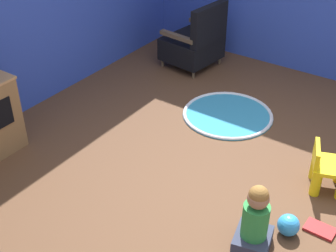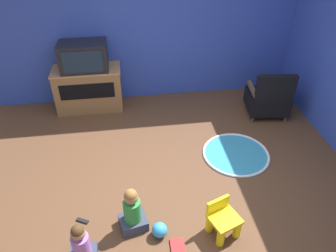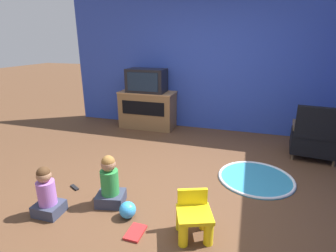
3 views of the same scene
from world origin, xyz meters
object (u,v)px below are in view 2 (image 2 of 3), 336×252
(child_watching_left, at_px, (132,211))
(television, at_px, (83,56))
(toy_ball, at_px, (160,230))
(book, at_px, (178,248))
(yellow_kid_chair, at_px, (223,221))
(remote_control, at_px, (82,221))
(tv_cabinet, at_px, (89,88))
(black_armchair, at_px, (269,98))
(child_watching_center, at_px, (81,246))

(child_watching_left, bearing_deg, television, 90.02)
(television, height_order, toy_ball, television)
(television, height_order, book, television)
(yellow_kid_chair, distance_m, book, 0.58)
(television, xyz_separation_m, book, (1.07, -3.03, -0.98))
(yellow_kid_chair, height_order, book, yellow_kid_chair)
(television, distance_m, remote_control, 2.70)
(book, bearing_deg, yellow_kid_chair, -73.02)
(tv_cabinet, xyz_separation_m, television, (0.00, -0.02, 0.60))
(remote_control, bearing_deg, book, -178.43)
(tv_cabinet, relative_size, yellow_kid_chair, 2.71)
(toy_ball, relative_size, remote_control, 1.14)
(black_armchair, height_order, child_watching_left, black_armchair)
(black_armchair, bearing_deg, child_watching_center, 45.52)
(black_armchair, bearing_deg, television, -5.52)
(tv_cabinet, distance_m, black_armchair, 3.09)
(television, height_order, remote_control, television)
(television, distance_m, toy_ball, 3.10)
(television, bearing_deg, tv_cabinet, 90.00)
(tv_cabinet, xyz_separation_m, child_watching_left, (0.61, -2.69, -0.14))
(child_watching_center, distance_m, book, 1.02)
(toy_ball, height_order, book, toy_ball)
(book, distance_m, remote_control, 1.18)
(black_armchair, xyz_separation_m, book, (-1.95, -2.39, -0.31))
(tv_cabinet, relative_size, book, 4.78)
(television, distance_m, yellow_kid_chair, 3.39)
(book, bearing_deg, remote_control, 65.11)
(television, height_order, black_armchair, television)
(child_watching_left, height_order, book, child_watching_left)
(television, distance_m, black_armchair, 3.15)
(black_armchair, bearing_deg, toy_ball, 52.46)
(child_watching_left, distance_m, child_watching_center, 0.65)
(child_watching_center, height_order, toy_ball, child_watching_center)
(black_armchair, relative_size, child_watching_center, 1.57)
(television, bearing_deg, book, -70.63)
(yellow_kid_chair, bearing_deg, remote_control, 146.09)
(child_watching_left, height_order, toy_ball, child_watching_left)
(child_watching_left, height_order, remote_control, child_watching_left)
(television, xyz_separation_m, toy_ball, (0.89, -2.83, -0.90))
(tv_cabinet, bearing_deg, child_watching_center, -88.71)
(book, bearing_deg, television, 20.51)
(black_armchair, relative_size, yellow_kid_chair, 2.05)
(yellow_kid_chair, relative_size, child_watching_center, 0.76)
(child_watching_left, bearing_deg, tv_cabinet, 89.92)
(black_armchair, bearing_deg, child_watching_left, 46.60)
(child_watching_center, bearing_deg, television, 90.00)
(yellow_kid_chair, xyz_separation_m, child_watching_left, (-0.99, 0.22, 0.07))
(yellow_kid_chair, distance_m, child_watching_left, 1.02)
(tv_cabinet, bearing_deg, television, -90.00)
(tv_cabinet, distance_m, television, 0.60)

